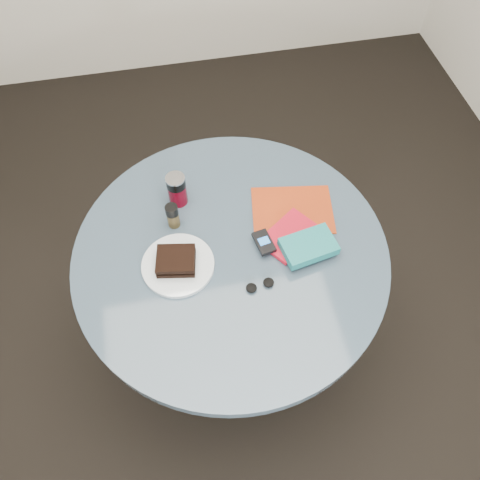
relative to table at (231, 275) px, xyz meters
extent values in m
plane|color=black|center=(0.00, 0.00, -0.59)|extent=(4.00, 4.00, 0.00)
cylinder|color=black|center=(0.00, 0.00, -0.57)|extent=(0.48, 0.48, 0.03)
cylinder|color=black|center=(0.00, 0.00, -0.22)|extent=(0.11, 0.11, 0.68)
cylinder|color=#334655|center=(0.00, 0.00, 0.14)|extent=(1.00, 1.00, 0.04)
cylinder|color=white|center=(-0.17, -0.03, 0.17)|extent=(0.23, 0.23, 0.01)
cube|color=black|center=(-0.17, -0.03, 0.19)|extent=(0.13, 0.12, 0.02)
cube|color=#3A2716|center=(-0.17, -0.03, 0.20)|extent=(0.12, 0.10, 0.01)
cube|color=black|center=(-0.17, -0.03, 0.21)|extent=(0.13, 0.12, 0.02)
cylinder|color=#600414|center=(-0.14, 0.23, 0.20)|extent=(0.07, 0.07, 0.08)
cylinder|color=black|center=(-0.14, 0.23, 0.26)|extent=(0.07, 0.07, 0.03)
cylinder|color=white|center=(-0.14, 0.23, 0.28)|extent=(0.07, 0.07, 0.01)
cylinder|color=#44381D|center=(-0.16, 0.13, 0.19)|extent=(0.04, 0.04, 0.06)
cylinder|color=black|center=(-0.16, 0.13, 0.24)|extent=(0.05, 0.05, 0.03)
cube|color=#992E0D|center=(0.23, 0.11, 0.17)|extent=(0.30, 0.24, 0.00)
cube|color=#B00D20|center=(0.19, 0.01, 0.18)|extent=(0.22, 0.20, 0.02)
cube|color=#176B6F|center=(0.24, -0.06, 0.20)|extent=(0.18, 0.13, 0.03)
cube|color=black|center=(0.10, -0.01, 0.19)|extent=(0.06, 0.09, 0.01)
cube|color=blue|center=(0.10, -0.01, 0.20)|extent=(0.04, 0.03, 0.00)
ellipsoid|color=black|center=(0.03, -0.15, 0.17)|extent=(0.04, 0.04, 0.02)
ellipsoid|color=black|center=(0.09, -0.14, 0.17)|extent=(0.04, 0.04, 0.02)
camera|label=1|loc=(-0.12, -0.77, 1.42)|focal=35.00mm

